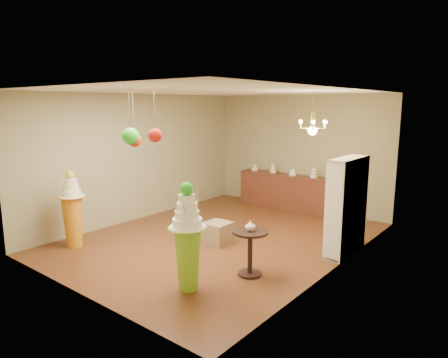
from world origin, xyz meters
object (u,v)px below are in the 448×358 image
Objects in this scene: sideboard at (292,192)px; round_table at (250,247)px; pedestal_green at (188,245)px; pedestal_orange at (73,215)px.

sideboard reaches higher than round_table.
pedestal_green reaches higher than round_table.
pedestal_green is 1.09× the size of pedestal_orange.
pedestal_green is 5.24m from sideboard.
pedestal_green is at bearing -77.82° from sideboard.
pedestal_orange is 3.61m from round_table.
pedestal_orange is at bearing -178.92° from pedestal_green.
sideboard is 4.39m from round_table.
round_table is (1.53, -4.11, 0.01)m from sideboard.
pedestal_orange is 5.52m from sideboard.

